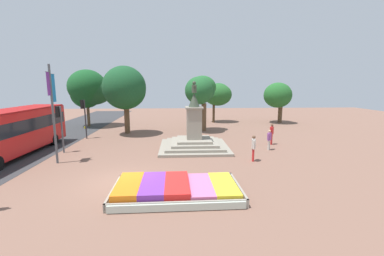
{
  "coord_description": "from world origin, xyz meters",
  "views": [
    {
      "loc": [
        2.92,
        -12.96,
        5.0
      ],
      "look_at": [
        3.8,
        3.97,
        2.12
      ],
      "focal_mm": 24.0,
      "sensor_mm": 36.0,
      "label": 1
    }
  ],
  "objects_px": {
    "banner_pole": "(53,110)",
    "city_bus": "(9,130)",
    "flower_planter": "(174,189)",
    "pedestrian_with_handbag": "(272,132)",
    "pedestrian_crossing_plaza": "(253,146)",
    "pedestrian_near_planter": "(269,138)",
    "statue_monument": "(194,138)",
    "traffic_light_mid_block": "(60,120)",
    "traffic_light_far_corner": "(84,112)"
  },
  "relations": [
    {
      "from": "banner_pole",
      "to": "pedestrian_crossing_plaza",
      "type": "height_order",
      "value": "banner_pole"
    },
    {
      "from": "flower_planter",
      "to": "city_bus",
      "type": "bearing_deg",
      "value": 149.16
    },
    {
      "from": "banner_pole",
      "to": "statue_monument",
      "type": "bearing_deg",
      "value": 20.94
    },
    {
      "from": "statue_monument",
      "to": "city_bus",
      "type": "bearing_deg",
      "value": -171.77
    },
    {
      "from": "city_bus",
      "to": "pedestrian_crossing_plaza",
      "type": "distance_m",
      "value": 16.64
    },
    {
      "from": "flower_planter",
      "to": "pedestrian_near_planter",
      "type": "height_order",
      "value": "pedestrian_near_planter"
    },
    {
      "from": "pedestrian_with_handbag",
      "to": "pedestrian_crossing_plaza",
      "type": "xyz_separation_m",
      "value": [
        -2.89,
        -4.62,
        -0.03
      ]
    },
    {
      "from": "pedestrian_crossing_plaza",
      "to": "pedestrian_near_planter",
      "type": "bearing_deg",
      "value": 53.93
    },
    {
      "from": "pedestrian_with_handbag",
      "to": "pedestrian_crossing_plaza",
      "type": "height_order",
      "value": "pedestrian_with_handbag"
    },
    {
      "from": "banner_pole",
      "to": "city_bus",
      "type": "bearing_deg",
      "value": 157.25
    },
    {
      "from": "traffic_light_mid_block",
      "to": "banner_pole",
      "type": "relative_size",
      "value": 0.55
    },
    {
      "from": "statue_monument",
      "to": "pedestrian_crossing_plaza",
      "type": "height_order",
      "value": "statue_monument"
    },
    {
      "from": "banner_pole",
      "to": "pedestrian_crossing_plaza",
      "type": "bearing_deg",
      "value": -1.0
    },
    {
      "from": "traffic_light_mid_block",
      "to": "banner_pole",
      "type": "distance_m",
      "value": 2.93
    },
    {
      "from": "statue_monument",
      "to": "city_bus",
      "type": "xyz_separation_m",
      "value": [
        -12.83,
        -1.86,
        1.06
      ]
    },
    {
      "from": "statue_monument",
      "to": "banner_pole",
      "type": "xyz_separation_m",
      "value": [
        -9.02,
        -3.45,
        2.63
      ]
    },
    {
      "from": "flower_planter",
      "to": "pedestrian_with_handbag",
      "type": "bearing_deg",
      "value": 50.14
    },
    {
      "from": "traffic_light_mid_block",
      "to": "city_bus",
      "type": "relative_size",
      "value": 0.31
    },
    {
      "from": "traffic_light_far_corner",
      "to": "pedestrian_crossing_plaza",
      "type": "xyz_separation_m",
      "value": [
        13.62,
        -7.86,
        -1.48
      ]
    },
    {
      "from": "city_bus",
      "to": "pedestrian_near_planter",
      "type": "height_order",
      "value": "city_bus"
    },
    {
      "from": "flower_planter",
      "to": "traffic_light_mid_block",
      "type": "height_order",
      "value": "traffic_light_mid_block"
    },
    {
      "from": "traffic_light_mid_block",
      "to": "flower_planter",
      "type": "bearing_deg",
      "value": -42.87
    },
    {
      "from": "traffic_light_mid_block",
      "to": "pedestrian_with_handbag",
      "type": "height_order",
      "value": "traffic_light_mid_block"
    },
    {
      "from": "statue_monument",
      "to": "banner_pole",
      "type": "distance_m",
      "value": 10.01
    },
    {
      "from": "statue_monument",
      "to": "pedestrian_crossing_plaza",
      "type": "bearing_deg",
      "value": -44.89
    },
    {
      "from": "traffic_light_mid_block",
      "to": "banner_pole",
      "type": "height_order",
      "value": "banner_pole"
    },
    {
      "from": "traffic_light_far_corner",
      "to": "banner_pole",
      "type": "xyz_separation_m",
      "value": [
        0.91,
        -7.64,
        0.97
      ]
    },
    {
      "from": "traffic_light_mid_block",
      "to": "city_bus",
      "type": "distance_m",
      "value": 3.18
    },
    {
      "from": "traffic_light_far_corner",
      "to": "city_bus",
      "type": "height_order",
      "value": "traffic_light_far_corner"
    },
    {
      "from": "pedestrian_with_handbag",
      "to": "pedestrian_crossing_plaza",
      "type": "distance_m",
      "value": 5.45
    },
    {
      "from": "banner_pole",
      "to": "pedestrian_crossing_plaza",
      "type": "xyz_separation_m",
      "value": [
        12.71,
        -0.22,
        -2.45
      ]
    },
    {
      "from": "flower_planter",
      "to": "city_bus",
      "type": "xyz_separation_m",
      "value": [
        -11.39,
        6.8,
        1.62
      ]
    },
    {
      "from": "pedestrian_near_planter",
      "to": "traffic_light_far_corner",
      "type": "bearing_deg",
      "value": 162.21
    },
    {
      "from": "banner_pole",
      "to": "pedestrian_near_planter",
      "type": "height_order",
      "value": "banner_pole"
    },
    {
      "from": "traffic_light_mid_block",
      "to": "city_bus",
      "type": "bearing_deg",
      "value": -161.11
    },
    {
      "from": "city_bus",
      "to": "pedestrian_near_planter",
      "type": "distance_m",
      "value": 18.63
    },
    {
      "from": "banner_pole",
      "to": "pedestrian_near_planter",
      "type": "xyz_separation_m",
      "value": [
        14.77,
        2.61,
        -2.55
      ]
    },
    {
      "from": "pedestrian_with_handbag",
      "to": "pedestrian_near_planter",
      "type": "distance_m",
      "value": 1.98
    },
    {
      "from": "flower_planter",
      "to": "pedestrian_with_handbag",
      "type": "distance_m",
      "value": 12.53
    },
    {
      "from": "pedestrian_with_handbag",
      "to": "pedestrian_near_planter",
      "type": "bearing_deg",
      "value": -114.97
    },
    {
      "from": "banner_pole",
      "to": "traffic_light_mid_block",
      "type": "bearing_deg",
      "value": 107.77
    },
    {
      "from": "traffic_light_far_corner",
      "to": "pedestrian_with_handbag",
      "type": "bearing_deg",
      "value": -11.11
    },
    {
      "from": "flower_planter",
      "to": "city_bus",
      "type": "distance_m",
      "value": 13.36
    },
    {
      "from": "pedestrian_with_handbag",
      "to": "pedestrian_near_planter",
      "type": "xyz_separation_m",
      "value": [
        -0.83,
        -1.79,
        -0.14
      ]
    },
    {
      "from": "flower_planter",
      "to": "pedestrian_crossing_plaza",
      "type": "relative_size",
      "value": 3.41
    },
    {
      "from": "traffic_light_far_corner",
      "to": "pedestrian_crossing_plaza",
      "type": "relative_size",
      "value": 2.08
    },
    {
      "from": "statue_monument",
      "to": "pedestrian_crossing_plaza",
      "type": "xyz_separation_m",
      "value": [
        3.69,
        -3.67,
        0.18
      ]
    },
    {
      "from": "banner_pole",
      "to": "pedestrian_with_handbag",
      "type": "relative_size",
      "value": 3.49
    },
    {
      "from": "flower_planter",
      "to": "traffic_light_mid_block",
      "type": "bearing_deg",
      "value": 137.13
    },
    {
      "from": "flower_planter",
      "to": "pedestrian_with_handbag",
      "type": "height_order",
      "value": "pedestrian_with_handbag"
    }
  ]
}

